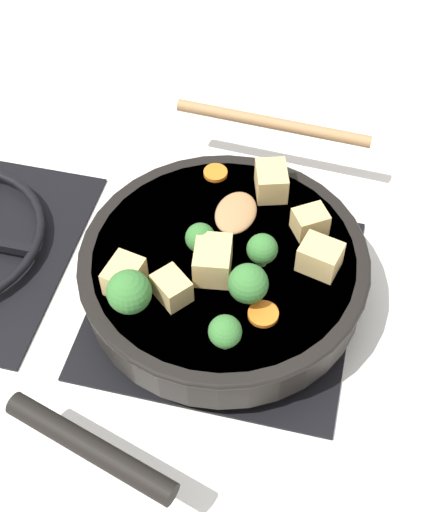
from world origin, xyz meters
TOP-DOWN VIEW (x-y plane):
  - ground_plane at (0.00, 0.00)m, footprint 2.40×2.40m
  - front_burner_grate at (0.00, 0.00)m, footprint 0.31×0.31m
  - skillet_pan at (-0.00, 0.00)m, footprint 0.45×0.34m
  - wooden_spoon at (0.16, -0.01)m, footprint 0.22×0.26m
  - tofu_cube_center_large at (0.06, -0.09)m, footprint 0.05×0.05m
  - tofu_cube_near_handle at (-0.02, 0.01)m, footprint 0.05×0.05m
  - tofu_cube_east_chunk at (-0.07, 0.04)m, footprint 0.05×0.05m
  - tofu_cube_west_chunk at (0.11, -0.03)m, footprint 0.05×0.05m
  - tofu_cube_back_piece at (-0.07, 0.10)m, footprint 0.05×0.04m
  - tofu_cube_front_piece at (0.01, -0.11)m, footprint 0.05×0.05m
  - broccoli_floret_near_spoon at (0.00, 0.03)m, footprint 0.03×0.03m
  - broccoli_floret_center_top at (-0.05, -0.04)m, footprint 0.04×0.04m
  - broccoli_floret_east_rim at (-0.11, -0.03)m, footprint 0.03×0.03m
  - broccoli_floret_west_rim at (-0.00, -0.04)m, footprint 0.03×0.03m
  - broccoli_floret_north_edge at (-0.09, 0.08)m, footprint 0.05×0.05m
  - carrot_slice_orange_thin at (-0.07, -0.06)m, footprint 0.03×0.03m
  - carrot_slice_near_center at (0.12, 0.04)m, footprint 0.03×0.03m

SIDE VIEW (x-z plane):
  - ground_plane at x=0.00m, z-range 0.00..0.00m
  - front_burner_grate at x=0.00m, z-range 0.00..0.03m
  - skillet_pan at x=0.00m, z-range 0.03..0.09m
  - carrot_slice_orange_thin at x=-0.07m, z-range 0.08..0.09m
  - carrot_slice_near_center at x=0.12m, z-range 0.08..0.09m
  - wooden_spoon at x=0.16m, z-range 0.08..0.10m
  - tofu_cube_center_large at x=0.06m, z-range 0.08..0.11m
  - tofu_cube_east_chunk at x=-0.07m, z-range 0.08..0.11m
  - tofu_cube_back_piece at x=-0.07m, z-range 0.08..0.12m
  - tofu_cube_front_piece at x=0.01m, z-range 0.08..0.12m
  - tofu_cube_west_chunk at x=0.11m, z-range 0.08..0.12m
  - tofu_cube_near_handle at x=-0.02m, z-range 0.08..0.12m
  - broccoli_floret_near_spoon at x=0.00m, z-range 0.08..0.13m
  - broccoli_floret_east_rim at x=-0.11m, z-range 0.08..0.13m
  - broccoli_floret_west_rim at x=0.00m, z-range 0.08..0.13m
  - broccoli_floret_center_top at x=-0.05m, z-range 0.08..0.13m
  - broccoli_floret_north_edge at x=-0.09m, z-range 0.08..0.14m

